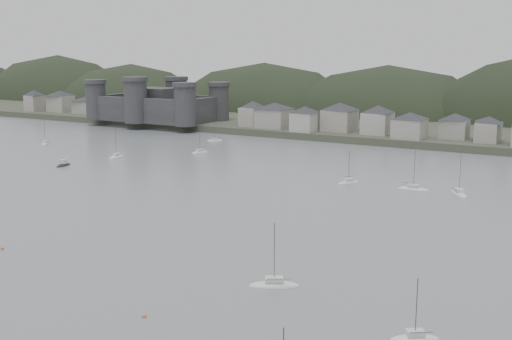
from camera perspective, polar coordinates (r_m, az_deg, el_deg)
The scene contains 7 objects.
ground at distance 113.26m, azimuth -20.00°, elevation -9.11°, with size 900.00×900.00×0.00m, color slate.
far_shore_land at distance 372.73m, azimuth 17.58°, elevation 4.76°, with size 900.00×250.00×3.00m, color #383D2D.
forested_ridge at distance 348.38m, azimuth 17.26°, elevation 2.27°, with size 851.55×103.94×102.57m.
castle at distance 320.73m, azimuth -8.98°, elevation 5.93°, with size 66.00×43.00×20.00m.
moored_fleet at distance 150.39m, azimuth -2.57°, elevation -3.52°, with size 222.19×174.64×13.16m.
motor_launch_far at distance 216.25m, azimuth -17.06°, elevation 0.45°, with size 3.87×7.25×3.66m.
mooring_buoys at distance 141.37m, azimuth -8.34°, elevation -4.57°, with size 160.49×133.22×0.70m.
Camera 1 is at (83.84, -66.42, 37.24)m, focal length 44.14 mm.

